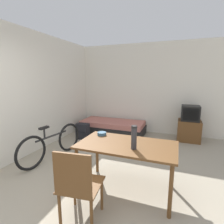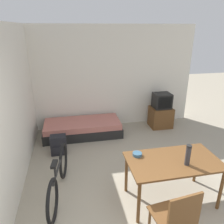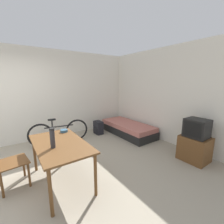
# 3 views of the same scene
# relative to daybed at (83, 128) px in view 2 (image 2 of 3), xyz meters

# --- Properties ---
(wall_back) EXTENTS (4.82, 0.06, 2.70)m
(wall_back) POSITION_rel_daybed_xyz_m (0.73, 0.54, 1.16)
(wall_back) COLOR silver
(wall_back) RESTS_ON ground_plane
(wall_left) EXTENTS (0.06, 4.83, 2.70)m
(wall_left) POSITION_rel_daybed_xyz_m (-1.21, -1.40, 1.16)
(wall_left) COLOR silver
(wall_left) RESTS_ON ground_plane
(daybed) EXTENTS (1.96, 0.86, 0.38)m
(daybed) POSITION_rel_daybed_xyz_m (0.00, 0.00, 0.00)
(daybed) COLOR black
(daybed) RESTS_ON ground_plane
(tv) EXTENTS (0.58, 0.49, 0.96)m
(tv) POSITION_rel_daybed_xyz_m (2.17, 0.09, 0.25)
(tv) COLOR brown
(tv) RESTS_ON ground_plane
(dining_table) EXTENTS (1.40, 0.78, 0.74)m
(dining_table) POSITION_rel_daybed_xyz_m (1.20, -2.58, 0.47)
(dining_table) COLOR brown
(dining_table) RESTS_ON ground_plane
(wooden_chair) EXTENTS (0.51, 0.51, 0.93)m
(wooden_chair) POSITION_rel_daybed_xyz_m (0.86, -3.38, 0.34)
(wooden_chair) COLOR brown
(wooden_chair) RESTS_ON ground_plane
(bicycle) EXTENTS (0.29, 1.64, 0.74)m
(bicycle) POSITION_rel_daybed_xyz_m (-0.54, -2.11, 0.15)
(bicycle) COLOR black
(bicycle) RESTS_ON ground_plane
(thermos_flask) EXTENTS (0.08, 0.08, 0.32)m
(thermos_flask) POSITION_rel_daybed_xyz_m (1.33, -2.72, 0.73)
(thermos_flask) COLOR #2D2D33
(thermos_flask) RESTS_ON dining_table
(mate_bowl) EXTENTS (0.15, 0.15, 0.05)m
(mate_bowl) POSITION_rel_daybed_xyz_m (0.70, -2.34, 0.58)
(mate_bowl) COLOR #335670
(mate_bowl) RESTS_ON dining_table
(backpack) EXTENTS (0.34, 0.25, 0.43)m
(backpack) POSITION_rel_daybed_xyz_m (-0.58, -0.81, 0.03)
(backpack) COLOR black
(backpack) RESTS_ON ground_plane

